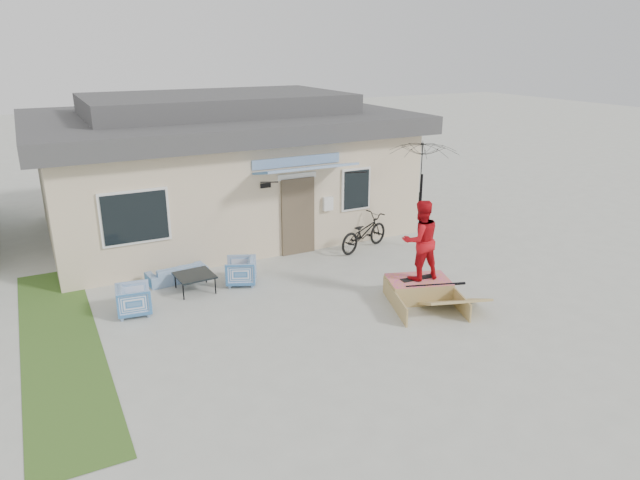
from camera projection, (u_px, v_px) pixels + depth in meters
name	position (u px, v px, depth m)	size (l,w,h in m)	color
ground	(348.00, 329.00, 11.58)	(90.00, 90.00, 0.00)	#AAACA1
grass_strip	(61.00, 343.00, 11.01)	(1.40, 8.00, 0.01)	#345720
house	(220.00, 164.00, 17.68)	(10.80, 8.49, 4.10)	beige
loveseat	(177.00, 270.00, 13.85)	(1.43, 0.42, 0.56)	#2863A1
armchair_left	(134.00, 298.00, 12.11)	(0.69, 0.65, 0.71)	#2863A1
armchair_right	(241.00, 270.00, 13.64)	(0.69, 0.64, 0.71)	#2863A1
coffee_table	(195.00, 283.00, 13.30)	(0.83, 0.83, 0.41)	black
bicycle	(364.00, 229.00, 15.88)	(0.65, 1.87, 1.20)	black
patio_umbrella	(422.00, 187.00, 15.67)	(2.12, 2.00, 2.20)	black
skate_ramp	(418.00, 289.00, 12.91)	(1.35, 1.80, 0.45)	#A48850
skateboard	(418.00, 278.00, 12.87)	(0.83, 0.21, 0.05)	black
skater	(420.00, 239.00, 12.57)	(0.88, 0.68, 1.80)	red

